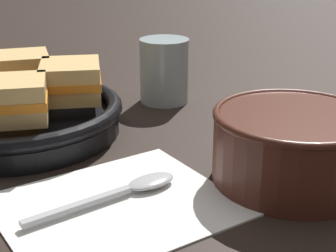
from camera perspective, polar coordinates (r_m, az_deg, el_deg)
name	(u,v)px	position (r m, az deg, el deg)	size (l,w,h in m)	color
ground_plane	(141,175)	(0.54, -3.03, -5.43)	(4.00, 4.00, 0.00)	black
napkin	(117,205)	(0.48, -5.73, -8.70)	(0.21, 0.18, 0.00)	white
soup_bowl	(293,143)	(0.53, 13.68, -1.79)	(0.16, 0.16, 0.07)	#4C2319
spoon	(132,187)	(0.50, -3.97, -6.81)	(0.16, 0.03, 0.01)	#B7B7BC
skillet	(17,117)	(0.67, -16.40, 0.94)	(0.26, 0.35, 0.04)	black
sandwich_near_left	(10,100)	(0.59, -17.14, 2.78)	(0.11, 0.10, 0.05)	#DBB26B
sandwich_near_right	(67,81)	(0.65, -11.11, 4.89)	(0.10, 0.11, 0.05)	#DBB26B
sandwich_far_left	(18,71)	(0.72, -16.26, 5.89)	(0.10, 0.10, 0.05)	#DBB26B
drinking_glass	(164,71)	(0.76, -0.40, 6.14)	(0.07, 0.07, 0.09)	silver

